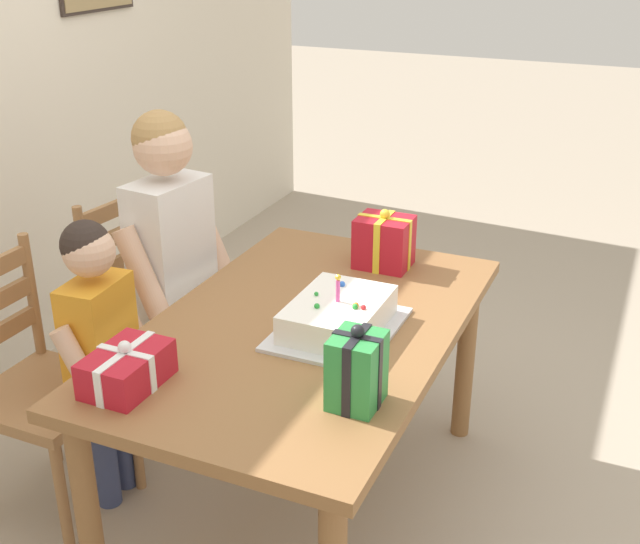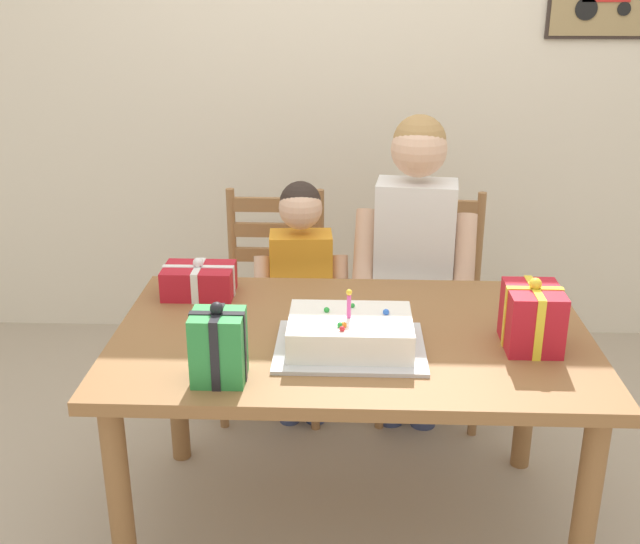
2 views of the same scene
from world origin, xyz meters
TOP-DOWN VIEW (x-y plane):
  - ground_plane at (0.00, 0.00)m, footprint 20.00×20.00m
  - back_wall at (0.00, 1.62)m, footprint 6.40×0.11m
  - dining_table at (0.00, 0.00)m, footprint 1.47×0.91m
  - birthday_cake at (-0.01, -0.12)m, footprint 0.44×0.34m
  - gift_box_red_large at (-0.36, -0.31)m, footprint 0.15×0.13m
  - gift_box_beside_cake at (0.53, -0.07)m, footprint 0.16×0.20m
  - gift_box_corner_small at (-0.53, 0.28)m, footprint 0.25×0.17m
  - chair_left at (-0.33, 0.83)m, footprint 0.42×0.42m
  - chair_right at (0.33, 0.83)m, footprint 0.46×0.46m
  - child_older at (0.24, 0.65)m, footprint 0.49×0.29m
  - child_younger at (-0.20, 0.65)m, footprint 0.38×0.22m

SIDE VIEW (x-z plane):
  - ground_plane at x=0.00m, z-range 0.00..0.00m
  - chair_left at x=-0.33m, z-range 0.01..0.93m
  - chair_right at x=0.33m, z-range 0.01..0.93m
  - child_younger at x=-0.20m, z-range 0.11..1.15m
  - dining_table at x=0.00m, z-range 0.27..0.99m
  - birthday_cake at x=-0.01m, z-range 0.68..0.87m
  - gift_box_corner_small at x=-0.53m, z-range 0.71..0.85m
  - child_older at x=0.24m, z-range 0.14..1.43m
  - gift_box_beside_cake at x=0.53m, z-range 0.71..0.93m
  - gift_box_red_large at x=-0.36m, z-range 0.71..0.94m
  - back_wall at x=0.00m, z-range 0.00..2.60m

